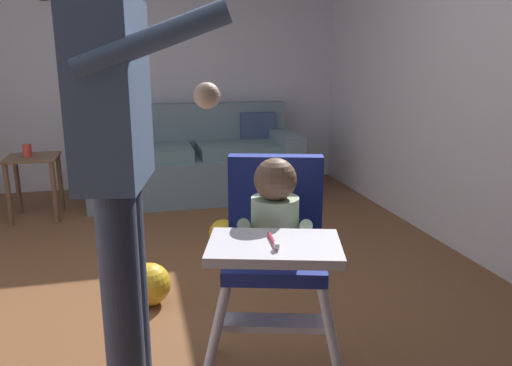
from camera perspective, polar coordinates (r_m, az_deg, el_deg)
ground at (r=2.71m, az=-10.70°, el=-15.71°), size 5.65×7.15×0.10m
wall_far at (r=5.16m, az=-13.30°, el=13.93°), size 4.85×0.06×2.60m
wall_right at (r=3.41m, az=25.72°, el=12.97°), size 0.06×6.15×2.60m
couch at (r=4.77m, az=-7.13°, el=2.49°), size 1.94×0.86×0.86m
high_chair at (r=1.80m, az=2.18°, el=-6.10°), size 0.74×0.83×0.97m
adult_standing at (r=1.76m, az=-15.70°, el=2.35°), size 0.51×0.56×1.67m
toy_ball at (r=2.76m, az=-12.24°, el=-11.37°), size 0.23×0.23×0.23m
toy_ball_second at (r=3.48m, az=-3.84°, el=-5.83°), size 0.20×0.20×0.20m
side_table at (r=4.42m, az=-24.31°, el=1.05°), size 0.40×0.40×0.52m
sippy_cup at (r=4.39m, az=-24.95°, el=3.44°), size 0.07×0.07×0.10m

